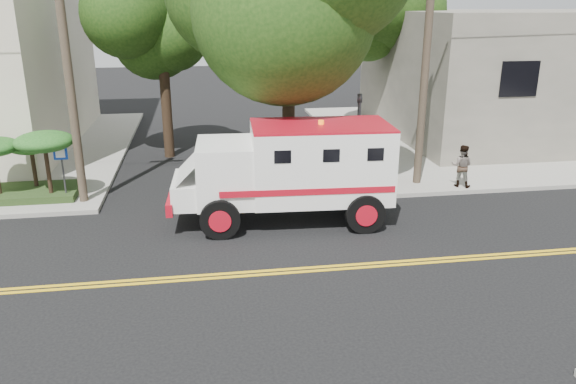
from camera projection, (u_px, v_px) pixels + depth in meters
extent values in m
plane|color=black|center=(270.00, 272.00, 14.27)|extent=(100.00, 100.00, 0.00)
cube|color=gray|center=(497.00, 135.00, 28.87)|extent=(17.00, 17.00, 0.15)
cube|color=#646055|center=(527.00, 72.00, 28.57)|extent=(14.00, 12.00, 6.00)
cylinder|color=#382D23|center=(68.00, 70.00, 17.62)|extent=(0.28, 0.28, 9.00)
cylinder|color=#382D23|center=(426.00, 64.00, 19.56)|extent=(0.28, 0.28, 9.00)
cylinder|color=black|center=(289.00, 94.00, 19.45)|extent=(0.44, 0.44, 7.00)
cylinder|color=black|center=(166.00, 94.00, 24.16)|extent=(0.44, 0.44, 5.60)
sphere|color=#17360E|center=(161.00, 26.00, 23.26)|extent=(3.92, 3.92, 3.92)
sphere|color=#17360E|center=(180.00, 15.00, 22.73)|extent=(3.36, 3.36, 3.36)
cylinder|color=black|center=(391.00, 73.00, 29.54)|extent=(0.44, 0.44, 5.95)
sphere|color=#17360E|center=(395.00, 14.00, 28.59)|extent=(4.20, 4.20, 4.20)
sphere|color=#17360E|center=(417.00, 5.00, 28.02)|extent=(3.60, 3.60, 3.60)
cylinder|color=#3F3F42|center=(358.00, 146.00, 19.49)|extent=(0.12, 0.12, 3.60)
imported|color=#3F3F42|center=(359.00, 107.00, 19.06)|extent=(0.15, 0.18, 0.90)
cylinder|color=#3F3F42|center=(64.00, 176.00, 18.84)|extent=(0.06, 0.06, 2.00)
cube|color=#0C33A5|center=(60.00, 153.00, 18.52)|extent=(0.45, 0.03, 0.45)
cube|color=#1E3314|center=(31.00, 193.00, 19.44)|extent=(3.20, 2.00, 0.24)
cylinder|color=black|center=(34.00, 167.00, 19.57)|extent=(0.14, 0.14, 1.36)
ellipsoid|color=#164A16|center=(31.00, 146.00, 19.33)|extent=(1.55, 1.55, 0.54)
cylinder|color=black|center=(48.00, 169.00, 18.78)|extent=(0.14, 0.14, 1.68)
ellipsoid|color=#164A16|center=(44.00, 141.00, 18.48)|extent=(1.91, 1.91, 0.66)
cube|color=white|center=(320.00, 162.00, 17.20)|extent=(4.29, 2.66, 2.24)
cube|color=white|center=(226.00, 172.00, 16.98)|extent=(1.83, 2.43, 1.82)
cube|color=black|center=(198.00, 157.00, 16.74)|extent=(0.16, 1.82, 0.75)
cube|color=white|center=(190.00, 190.00, 17.04)|extent=(1.07, 2.18, 0.75)
cube|color=#B00D1C|center=(172.00, 199.00, 17.07)|extent=(0.31, 2.30, 0.37)
cube|color=#B00D1C|center=(321.00, 125.00, 16.83)|extent=(4.29, 2.66, 0.06)
cylinder|color=black|center=(220.00, 219.00, 16.17)|extent=(1.19, 0.40, 1.18)
cylinder|color=black|center=(221.00, 193.00, 18.43)|extent=(1.19, 0.40, 1.18)
cylinder|color=black|center=(365.00, 214.00, 16.60)|extent=(1.19, 0.40, 1.18)
cylinder|color=black|center=(348.00, 188.00, 18.86)|extent=(1.19, 0.40, 1.18)
imported|color=gray|center=(391.00, 156.00, 21.26)|extent=(0.68, 0.50, 1.69)
imported|color=gray|center=(462.00, 166.00, 20.25)|extent=(0.94, 0.89, 1.54)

